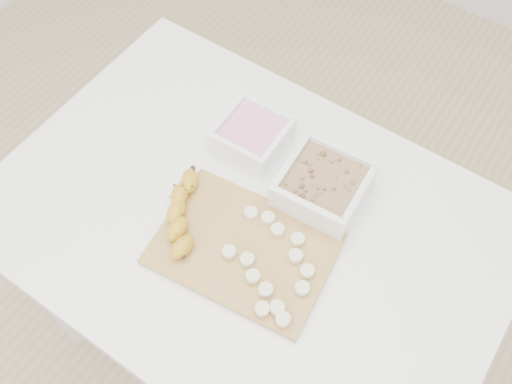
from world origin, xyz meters
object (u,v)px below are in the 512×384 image
Objects in this scene: bowl_granola at (323,186)px; banana at (182,215)px; table at (248,241)px; bowl_yogurt at (252,135)px; cutting_board at (244,249)px.

banana is (-0.19, -0.20, -0.01)m from bowl_granola.
bowl_yogurt is (-0.09, 0.15, 0.13)m from table.
bowl_granola is at bearing 54.13° from table.
table is 5.27× the size of banana.
bowl_granola reaches higher than banana.
table is 5.89× the size of bowl_granola.
bowl_yogurt reaches higher than table.
table is at bearing -125.87° from bowl_granola.
bowl_yogurt is 0.19m from bowl_granola.
bowl_granola is at bearing -8.38° from bowl_yogurt.
table is at bearing -58.63° from bowl_yogurt.
bowl_yogurt is at bearing 120.89° from cutting_board.
bowl_granola is (0.09, 0.13, 0.13)m from table.
bowl_granola is 0.20m from cutting_board.
bowl_yogurt is at bearing 121.37° from table.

